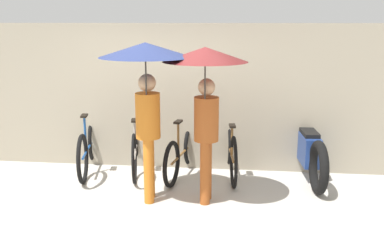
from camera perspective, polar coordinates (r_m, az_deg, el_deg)
ground_plane at (r=5.38m, az=-7.86°, el=-13.15°), size 30.00×30.00×0.00m
back_wall at (r=6.91m, az=-4.10°, el=3.07°), size 11.45×0.12×2.33m
parked_bicycle_0 at (r=7.04m, az=-13.68°, el=-3.59°), size 0.52×1.78×1.03m
parked_bicycle_1 at (r=6.91m, az=-7.50°, el=-3.58°), size 0.52×1.79×1.09m
parked_bicycle_2 at (r=6.68m, az=-1.35°, el=-4.37°), size 0.47×1.71×1.01m
parked_bicycle_3 at (r=6.67m, az=5.17°, el=-4.11°), size 0.44×1.76×1.01m
pedestrian_leading at (r=5.37m, az=-6.13°, el=6.07°), size 1.15×1.15×2.11m
pedestrian_center at (r=5.32m, az=1.82°, el=5.23°), size 1.05×1.05×2.06m
motorcycle at (r=6.80m, az=15.22°, el=-4.01°), size 0.58×2.05×0.95m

